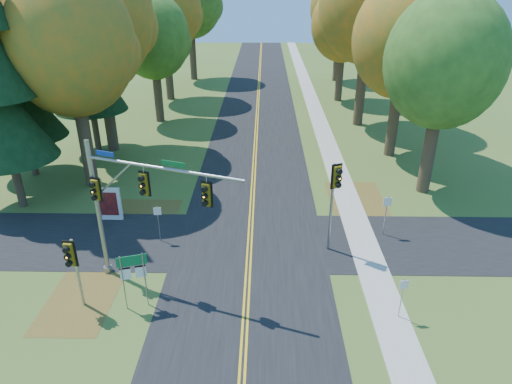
{
  "coord_description": "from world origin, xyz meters",
  "views": [
    {
      "loc": [
        0.74,
        -19.38,
        13.38
      ],
      "look_at": [
        0.35,
        1.65,
        3.2
      ],
      "focal_mm": 32.0,
      "sensor_mm": 36.0,
      "label": 1
    }
  ],
  "objects_px": {
    "east_signal_pole": "(335,186)",
    "route_sign_cluster": "(133,270)",
    "traffic_mast": "(129,198)",
    "info_kiosk": "(109,204)"
  },
  "relations": [
    {
      "from": "route_sign_cluster",
      "to": "info_kiosk",
      "type": "xyz_separation_m",
      "value": [
        -3.61,
        7.83,
        -0.9
      ]
    },
    {
      "from": "east_signal_pole",
      "to": "traffic_mast",
      "type": "bearing_deg",
      "value": 173.95
    },
    {
      "from": "east_signal_pole",
      "to": "route_sign_cluster",
      "type": "height_order",
      "value": "east_signal_pole"
    },
    {
      "from": "east_signal_pole",
      "to": "info_kiosk",
      "type": "relative_size",
      "value": 2.44
    },
    {
      "from": "east_signal_pole",
      "to": "route_sign_cluster",
      "type": "distance_m",
      "value": 10.36
    },
    {
      "from": "traffic_mast",
      "to": "info_kiosk",
      "type": "height_order",
      "value": "traffic_mast"
    },
    {
      "from": "east_signal_pole",
      "to": "info_kiosk",
      "type": "distance_m",
      "value": 13.39
    },
    {
      "from": "traffic_mast",
      "to": "east_signal_pole",
      "type": "bearing_deg",
      "value": 35.24
    },
    {
      "from": "traffic_mast",
      "to": "route_sign_cluster",
      "type": "xyz_separation_m",
      "value": [
        0.37,
        -1.92,
        -2.49
      ]
    },
    {
      "from": "traffic_mast",
      "to": "info_kiosk",
      "type": "xyz_separation_m",
      "value": [
        -3.24,
        5.91,
        -3.39
      ]
    }
  ]
}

